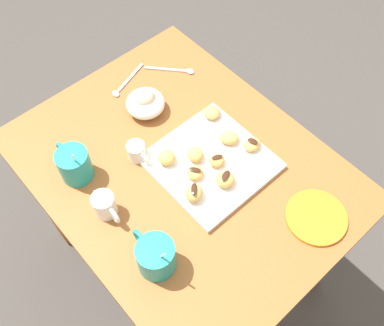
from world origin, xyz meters
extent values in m
plane|color=#423D38|center=(0.00, 0.00, 0.00)|extent=(8.00, 8.00, 0.00)
cube|color=#935628|center=(0.00, 0.00, 0.70)|extent=(0.93, 0.72, 0.04)
cube|color=#935628|center=(-0.41, -0.30, 0.34)|extent=(0.07, 0.07, 0.68)
cube|color=#935628|center=(0.41, -0.30, 0.34)|extent=(0.07, 0.07, 0.68)
cube|color=#935628|center=(0.41, 0.30, 0.34)|extent=(0.07, 0.07, 0.68)
cube|color=white|center=(-0.05, -0.06, 0.72)|extent=(0.30, 0.30, 0.02)
cylinder|color=teal|center=(-0.17, 0.23, 0.76)|extent=(0.09, 0.09, 0.10)
torus|color=teal|center=(-0.12, 0.23, 0.77)|extent=(0.06, 0.01, 0.06)
cylinder|color=black|center=(-0.17, 0.23, 0.80)|extent=(0.08, 0.08, 0.01)
cylinder|color=silver|center=(-0.19, 0.23, 0.80)|extent=(0.05, 0.01, 0.12)
cylinder|color=teal|center=(0.17, 0.23, 0.76)|extent=(0.09, 0.09, 0.10)
torus|color=teal|center=(0.23, 0.23, 0.77)|extent=(0.06, 0.01, 0.06)
cylinder|color=black|center=(0.17, 0.23, 0.81)|extent=(0.08, 0.08, 0.01)
cylinder|color=silver|center=(0.16, 0.23, 0.80)|extent=(0.05, 0.02, 0.12)
cylinder|color=white|center=(0.03, 0.24, 0.75)|extent=(0.06, 0.06, 0.07)
cone|color=white|center=(0.06, 0.24, 0.78)|extent=(0.02, 0.02, 0.02)
torus|color=white|center=(-0.01, 0.24, 0.75)|extent=(0.05, 0.01, 0.05)
cylinder|color=white|center=(0.03, 0.24, 0.78)|extent=(0.05, 0.05, 0.01)
ellipsoid|color=white|center=(0.23, -0.05, 0.75)|extent=(0.12, 0.12, 0.06)
sphere|color=beige|center=(0.23, -0.05, 0.77)|extent=(0.06, 0.06, 0.06)
ellipsoid|color=green|center=(0.24, -0.05, 0.79)|extent=(0.03, 0.03, 0.01)
cylinder|color=white|center=(0.11, 0.07, 0.74)|extent=(0.05, 0.05, 0.05)
cone|color=white|center=(0.13, 0.07, 0.76)|extent=(0.02, 0.02, 0.02)
torus|color=white|center=(0.07, 0.07, 0.75)|extent=(0.04, 0.01, 0.04)
cylinder|color=#381E11|center=(0.11, 0.07, 0.76)|extent=(0.04, 0.04, 0.01)
cylinder|color=orange|center=(-0.35, -0.16, 0.72)|extent=(0.16, 0.16, 0.01)
cube|color=silver|center=(0.31, -0.21, 0.72)|extent=(0.12, 0.11, 0.00)
ellipsoid|color=silver|center=(0.26, -0.26, 0.72)|extent=(0.03, 0.02, 0.01)
cube|color=silver|center=(0.36, -0.09, 0.72)|extent=(0.05, 0.15, 0.00)
ellipsoid|color=silver|center=(0.34, -0.02, 0.72)|extent=(0.03, 0.02, 0.01)
ellipsoid|color=#DBA351|center=(-0.05, 0.00, 0.75)|extent=(0.06, 0.06, 0.03)
ellipsoid|color=#381E11|center=(-0.05, 0.00, 0.76)|extent=(0.04, 0.03, 0.00)
ellipsoid|color=#DBA351|center=(0.07, -0.18, 0.75)|extent=(0.07, 0.07, 0.03)
ellipsoid|color=#DBA351|center=(-0.01, -0.04, 0.75)|extent=(0.06, 0.05, 0.04)
ellipsoid|color=#DBA351|center=(-0.12, -0.05, 0.75)|extent=(0.06, 0.06, 0.04)
ellipsoid|color=#381E11|center=(-0.12, -0.05, 0.77)|extent=(0.03, 0.04, 0.00)
ellipsoid|color=#DBA351|center=(-0.09, -0.18, 0.75)|extent=(0.04, 0.05, 0.03)
ellipsoid|color=#381E11|center=(-0.09, -0.18, 0.76)|extent=(0.03, 0.03, 0.00)
ellipsoid|color=#DBA351|center=(-0.10, 0.05, 0.75)|extent=(0.07, 0.07, 0.04)
ellipsoid|color=#381E11|center=(-0.10, 0.05, 0.77)|extent=(0.04, 0.04, 0.00)
ellipsoid|color=#DBA351|center=(0.03, 0.03, 0.75)|extent=(0.05, 0.05, 0.04)
ellipsoid|color=#DBA351|center=(-0.06, -0.07, 0.75)|extent=(0.05, 0.05, 0.03)
ellipsoid|color=#381E11|center=(-0.06, -0.07, 0.76)|extent=(0.03, 0.03, 0.00)
ellipsoid|color=#DBA351|center=(-0.03, -0.15, 0.75)|extent=(0.07, 0.07, 0.03)
camera|label=1|loc=(-0.51, 0.42, 1.76)|focal=41.06mm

